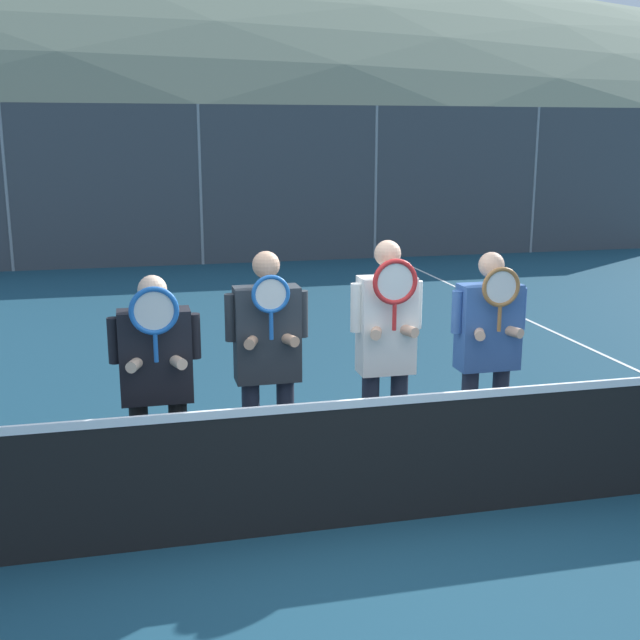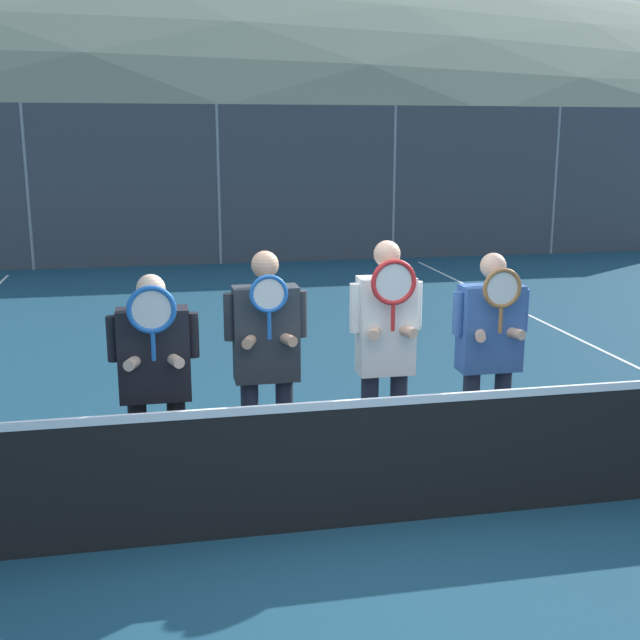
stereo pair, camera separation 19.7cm
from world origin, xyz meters
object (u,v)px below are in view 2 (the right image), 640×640
Objects in this scene: player_center_right at (386,348)px; player_rightmost at (490,346)px; car_center at (337,205)px; car_right_of_center at (525,200)px; player_center_left at (266,354)px; car_left_of_center at (149,210)px; player_leftmost at (155,372)px.

player_rightmost is at bearing 7.63° from player_center_right.
player_rightmost is 0.41× the size of car_center.
player_rightmost is at bearing -116.43° from car_right_of_center.
car_center is at bearing 174.73° from car_right_of_center.
player_center_left is 14.06m from car_left_of_center.
car_left_of_center is 4.72m from car_center.
player_leftmost is 15.33m from car_center.
player_leftmost is 0.35× the size of car_right_of_center.
player_leftmost is at bearing -107.28° from car_center.
player_rightmost is at bearing 0.33° from player_center_left.
player_center_right is 1.07× the size of player_rightmost.
car_left_of_center is (-0.14, 14.14, -0.14)m from player_leftmost.
player_rightmost is at bearing -98.03° from car_center.
player_rightmost is 15.70m from car_right_of_center.
car_center is at bearing 72.72° from player_leftmost.
player_center_left reaches higher than player_rightmost.
car_left_of_center is at bearing 100.71° from player_rightmost.
car_left_of_center is 9.64m from car_right_of_center.
player_leftmost is 2.51m from player_rightmost.
car_right_of_center is (8.71, 14.07, -0.13)m from player_center_left.
car_left_of_center is 0.90× the size of car_right_of_center.
player_rightmost reaches higher than car_left_of_center.
player_center_right is (0.86, -0.11, 0.03)m from player_center_left.
player_leftmost is 0.90× the size of player_center_right.
car_left_of_center is at bearing 93.81° from player_center_left.
player_center_left is at bearing 173.03° from player_center_right.
car_left_of_center reaches higher than car_center.
car_left_of_center is (-0.93, 14.03, -0.20)m from player_center_left.
car_center is (4.55, 14.64, -0.15)m from player_leftmost.
car_right_of_center is (9.64, 0.04, 0.07)m from car_left_of_center.
player_leftmost is 0.39× the size of car_left_of_center.
player_leftmost is 0.39× the size of car_center.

